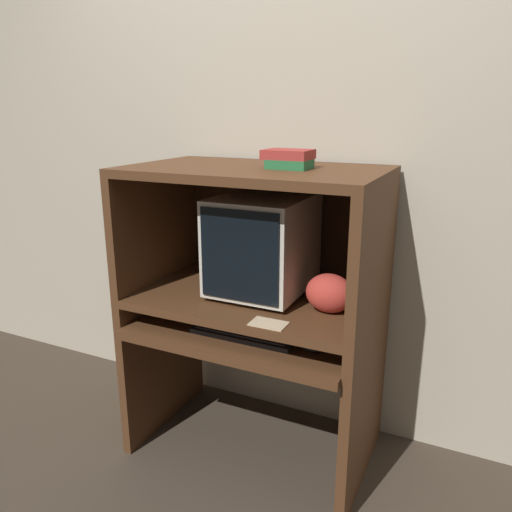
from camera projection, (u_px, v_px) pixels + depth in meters
ground_plane at (222, 487)px, 2.09m from camera, size 12.00×12.00×0.00m
wall_back at (290, 159)px, 2.33m from camera, size 6.00×0.06×2.60m
desk_base at (250, 372)px, 2.21m from camera, size 1.04×0.67×0.63m
desk_monitor_shelf at (255, 300)px, 2.16m from camera, size 1.04×0.64×0.12m
hutch_upper at (258, 208)px, 2.08m from camera, size 1.04×0.64×0.54m
crt_monitor at (263, 244)px, 2.12m from camera, size 0.37×0.45×0.42m
keyboard at (244, 334)px, 2.03m from camera, size 0.44×0.13×0.03m
mouse at (312, 348)px, 1.90m from camera, size 0.07×0.05×0.03m
snack_bag at (329, 293)px, 1.95m from camera, size 0.19×0.14×0.16m
book_stack at (289, 159)px, 1.94m from camera, size 0.18×0.14×0.07m
paper_card at (269, 324)px, 1.85m from camera, size 0.14×0.09×0.00m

